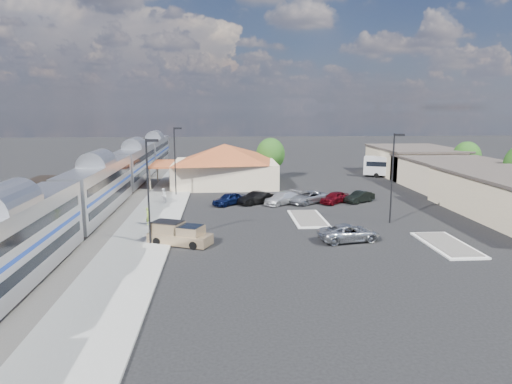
{
  "coord_description": "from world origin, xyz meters",
  "views": [
    {
      "loc": [
        -4.8,
        -43.69,
        11.49
      ],
      "look_at": [
        -1.37,
        2.96,
        2.8
      ],
      "focal_mm": 32.0,
      "sensor_mm": 36.0,
      "label": 1
    }
  ],
  "objects": [
    {
      "name": "parked_car_b",
      "position": [
        -0.88,
        10.06,
        0.75
      ],
      "size": [
        4.64,
        3.96,
        1.51
      ],
      "primitive_type": "imported",
      "rotation": [
        0.0,
        0.0,
        -0.95
      ],
      "color": "black",
      "rests_on": "ground"
    },
    {
      "name": "parked_car_e",
      "position": [
        8.72,
        9.76,
        0.72
      ],
      "size": [
        4.37,
        4.03,
        1.45
      ],
      "primitive_type": "imported",
      "rotation": [
        0.0,
        0.0,
        -0.88
      ],
      "color": "maroon",
      "rests_on": "ground"
    },
    {
      "name": "parked_car_d",
      "position": [
        5.52,
        10.06,
        0.75
      ],
      "size": [
        5.89,
        5.14,
        1.51
      ],
      "primitive_type": "imported",
      "rotation": [
        0.0,
        0.0,
        -0.97
      ],
      "color": "gray",
      "rests_on": "ground"
    },
    {
      "name": "lamp_plat_n",
      "position": [
        -10.9,
        16.0,
        5.34
      ],
      "size": [
        1.08,
        0.25,
        9.0
      ],
      "color": "black",
      "rests_on": "ground"
    },
    {
      "name": "pickup_truck",
      "position": [
        -8.5,
        -5.97,
        0.88
      ],
      "size": [
        5.69,
        3.94,
        1.85
      ],
      "rotation": [
        0.0,
        0.0,
        1.16
      ],
      "color": "tan",
      "rests_on": "ground"
    },
    {
      "name": "lamp_lot",
      "position": [
        12.1,
        0.0,
        5.34
      ],
      "size": [
        1.08,
        0.25,
        9.0
      ],
      "color": "black",
      "rests_on": "ground"
    },
    {
      "name": "ground",
      "position": [
        0.0,
        0.0,
        0.0
      ],
      "size": [
        280.0,
        280.0,
        0.0
      ],
      "primitive_type": "plane",
      "color": "black",
      "rests_on": "ground"
    },
    {
      "name": "tree_depot",
      "position": [
        3.0,
        30.0,
        4.02
      ],
      "size": [
        4.71,
        4.71,
        6.63
      ],
      "color": "#382314",
      "rests_on": "ground"
    },
    {
      "name": "coach_bus",
      "position": [
        24.0,
        29.25,
        1.97
      ],
      "size": [
        10.69,
        6.31,
        3.42
      ],
      "rotation": [
        0.0,
        0.0,
        1.17
      ],
      "color": "white",
      "rests_on": "ground"
    },
    {
      "name": "person_a",
      "position": [
        -12.15,
        0.37,
        1.03
      ],
      "size": [
        0.6,
        0.72,
        1.69
      ],
      "primitive_type": "imported",
      "rotation": [
        0.0,
        0.0,
        1.21
      ],
      "color": "#9BBF3B",
      "rests_on": "platform"
    },
    {
      "name": "parked_car_a",
      "position": [
        -4.08,
        9.76,
        0.74
      ],
      "size": [
        4.48,
        4.15,
        1.49
      ],
      "primitive_type": "imported",
      "rotation": [
        0.0,
        0.0,
        -0.87
      ],
      "color": "#0D1742",
      "rests_on": "ground"
    },
    {
      "name": "parked_car_f",
      "position": [
        11.92,
        10.06,
        0.69
      ],
      "size": [
        4.32,
        3.57,
        1.39
      ],
      "primitive_type": "imported",
      "rotation": [
        0.0,
        0.0,
        -0.98
      ],
      "color": "black",
      "rests_on": "ground"
    },
    {
      "name": "suv",
      "position": [
        6.1,
        -6.03,
        0.75
      ],
      "size": [
        5.73,
        3.38,
        1.5
      ],
      "primitive_type": "imported",
      "rotation": [
        0.0,
        0.0,
        1.75
      ],
      "color": "#A8ABB0",
      "rests_on": "ground"
    },
    {
      "name": "person_b",
      "position": [
        -11.96,
        10.71,
        1.08
      ],
      "size": [
        0.97,
        1.07,
        1.79
      ],
      "primitive_type": "imported",
      "rotation": [
        0.0,
        0.0,
        -1.98
      ],
      "color": "silver",
      "rests_on": "platform"
    },
    {
      "name": "tree_east_c",
      "position": [
        34.0,
        26.0,
        3.76
      ],
      "size": [
        4.41,
        4.41,
        6.21
      ],
      "color": "#382314",
      "rests_on": "ground"
    },
    {
      "name": "parked_car_c",
      "position": [
        2.32,
        9.76,
        0.74
      ],
      "size": [
        5.28,
        4.7,
        1.47
      ],
      "primitive_type": "imported",
      "rotation": [
        0.0,
        0.0,
        -0.92
      ],
      "color": "silver",
      "rests_on": "ground"
    },
    {
      "name": "platform",
      "position": [
        -12.0,
        6.0,
        0.09
      ],
      "size": [
        5.5,
        92.0,
        0.18
      ],
      "primitive_type": "cube",
      "color": "gray",
      "rests_on": "ground"
    },
    {
      "name": "passenger_train",
      "position": [
        -18.0,
        5.04,
        2.87
      ],
      "size": [
        3.0,
        104.0,
        5.55
      ],
      "color": "silver",
      "rests_on": "ground"
    },
    {
      "name": "buildings_east",
      "position": [
        28.0,
        14.28,
        2.27
      ],
      "size": [
        14.4,
        51.4,
        4.8
      ],
      "color": "#C6B28C",
      "rests_on": "ground"
    },
    {
      "name": "railbed",
      "position": [
        -21.0,
        8.0,
        0.06
      ],
      "size": [
        16.0,
        100.0,
        0.12
      ],
      "primitive_type": "cube",
      "color": "#4C4944",
      "rests_on": "ground"
    },
    {
      "name": "station_depot",
      "position": [
        -4.56,
        24.0,
        3.13
      ],
      "size": [
        18.35,
        12.24,
        6.2
      ],
      "color": "beige",
      "rests_on": "ground"
    },
    {
      "name": "traffic_island_north",
      "position": [
        14.0,
        -8.0,
        0.1
      ],
      "size": [
        3.3,
        7.5,
        0.21
      ],
      "color": "silver",
      "rests_on": "ground"
    },
    {
      "name": "traffic_island_south",
      "position": [
        4.0,
        2.0,
        0.1
      ],
      "size": [
        3.3,
        7.5,
        0.21
      ],
      "color": "silver",
      "rests_on": "ground"
    },
    {
      "name": "freight_cars",
      "position": [
        -24.0,
        1.68,
        1.93
      ],
      "size": [
        2.8,
        46.0,
        4.0
      ],
      "color": "black",
      "rests_on": "ground"
    },
    {
      "name": "lamp_plat_s",
      "position": [
        -10.9,
        -6.0,
        5.34
      ],
      "size": [
        1.08,
        0.25,
        9.0
      ],
      "color": "black",
      "rests_on": "ground"
    }
  ]
}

